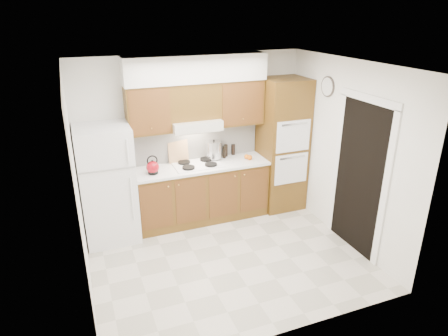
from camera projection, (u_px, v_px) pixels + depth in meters
name	position (u px, v px, depth m)	size (l,w,h in m)	color
floor	(227.00, 257.00, 5.53)	(3.60, 3.60, 0.00)	beige
ceiling	(228.00, 66.00, 4.56)	(3.60, 3.60, 0.00)	white
wall_back	(193.00, 137.00, 6.34)	(3.60, 0.02, 2.60)	white
wall_left	(78.00, 193.00, 4.44)	(0.02, 3.00, 2.60)	white
wall_right	(346.00, 153.00, 5.65)	(0.02, 3.00, 2.60)	white
fridge	(107.00, 184.00, 5.72)	(0.75, 0.72, 1.72)	white
base_cabinets	(201.00, 193.00, 6.41)	(2.11, 0.60, 0.90)	brown
countertop	(201.00, 166.00, 6.22)	(2.13, 0.62, 0.04)	white
backsplash	(195.00, 142.00, 6.37)	(2.11, 0.03, 0.56)	white
oven_cabinet	(282.00, 145.00, 6.62)	(0.70, 0.65, 2.20)	brown
upper_cab_left	(148.00, 110.00, 5.76)	(0.63, 0.33, 0.70)	brown
upper_cab_right	(239.00, 102.00, 6.24)	(0.73, 0.33, 0.70)	brown
range_hood	(195.00, 124.00, 6.04)	(0.75, 0.45, 0.15)	silver
upper_cab_over_hood	(193.00, 101.00, 5.96)	(0.75, 0.33, 0.55)	brown
soffit	(196.00, 68.00, 5.79)	(2.13, 0.36, 0.40)	silver
cooktop	(197.00, 165.00, 6.22)	(0.74, 0.50, 0.01)	white
doorway	(359.00, 179.00, 5.44)	(0.02, 0.90, 2.10)	black
wall_clock	(328.00, 87.00, 5.81)	(0.30, 0.30, 0.02)	#3F3833
kettle	(153.00, 167.00, 5.84)	(0.19, 0.19, 0.19)	maroon
cutting_board	(178.00, 150.00, 6.27)	(0.32, 0.02, 0.42)	tan
stock_pot	(214.00, 150.00, 6.39)	(0.25, 0.25, 0.26)	#BCBDC1
condiment_a	(224.00, 152.00, 6.48)	(0.06, 0.06, 0.20)	black
condiment_b	(226.00, 150.00, 6.55)	(0.06, 0.06, 0.20)	black
condiment_c	(233.00, 149.00, 6.63)	(0.06, 0.06, 0.18)	black
orange_near	(247.00, 157.00, 6.46)	(0.08, 0.08, 0.08)	orange
orange_far	(250.00, 157.00, 6.41)	(0.08, 0.08, 0.08)	#DC480B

